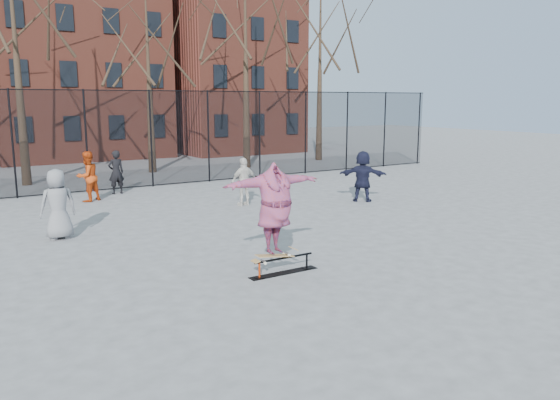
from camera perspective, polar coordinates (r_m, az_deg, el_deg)
ground at (r=11.60m, az=2.97°, el=-7.60°), size 100.00×100.00×0.00m
skate_rail at (r=11.52m, az=0.39°, el=-7.00°), size 1.59×0.24×0.35m
skateboard at (r=11.34m, az=-0.54°, el=-5.88°), size 0.91×0.22×0.11m
skater at (r=11.10m, az=-0.54°, el=-0.97°), size 2.33×0.75×1.87m
bystander_grey at (r=15.26m, az=-22.20°, el=-0.41°), size 0.92×0.61×1.85m
bystander_black at (r=21.95m, az=-16.75°, el=2.80°), size 0.64×0.44×1.68m
bystander_red at (r=20.60m, az=-19.47°, el=2.33°), size 1.09×1.00×1.80m
bystander_white at (r=18.69m, az=-3.77°, el=1.92°), size 0.97×0.40×1.66m
bystander_navy at (r=19.66m, az=8.63°, el=2.48°), size 1.59×1.55×1.82m
fence at (r=22.95m, az=-16.20°, el=6.19°), size 34.03×0.07×4.00m
tree_row at (r=27.12m, az=-19.89°, el=17.82°), size 33.66×7.46×10.67m
rowhouses at (r=35.80m, az=-21.41°, el=13.70°), size 29.00×7.00×13.00m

